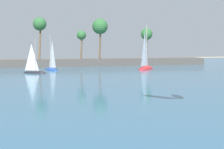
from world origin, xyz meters
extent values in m
cube|color=#33607F|center=(0.00, 64.41, 0.03)|extent=(220.00, 111.82, 0.06)
cube|color=#514C47|center=(0.00, 80.32, 0.90)|extent=(86.50, 6.00, 1.80)
cylinder|color=brown|center=(11.79, 80.40, 4.64)|extent=(0.61, 0.65, 5.70)
sphere|color=#2D6633|center=(11.79, 80.40, 7.48)|extent=(2.24, 2.24, 2.24)
cylinder|color=brown|center=(28.12, 79.23, 4.82)|extent=(0.49, 0.75, 6.05)
sphere|color=#2D6633|center=(28.12, 79.23, 7.83)|extent=(2.93, 2.93, 2.93)
cylinder|color=brown|center=(16.09, 79.13, 5.68)|extent=(0.66, 0.90, 7.78)
sphere|color=#2D6633|center=(16.09, 79.13, 9.56)|extent=(3.73, 3.73, 3.73)
cylinder|color=brown|center=(2.05, 81.67, 5.93)|extent=(0.89, 0.78, 8.29)
sphere|color=#2D6633|center=(2.05, 81.67, 10.07)|extent=(3.16, 3.16, 3.16)
ellipsoid|color=black|center=(-0.54, 61.22, 0.06)|extent=(4.55, 3.65, 0.91)
cylinder|color=gray|center=(-0.35, 61.10, 3.36)|extent=(0.14, 0.14, 5.69)
pyramid|color=silver|center=(-0.99, 61.52, 2.93)|extent=(1.78, 1.25, 4.84)
ellipsoid|color=#234793|center=(3.22, 68.39, 0.06)|extent=(3.04, 5.52, 1.06)
cylinder|color=gray|center=(3.14, 68.64, 3.89)|extent=(0.16, 0.16, 6.61)
pyramid|color=white|center=(3.40, 67.78, 3.40)|extent=(0.84, 2.32, 5.62)
ellipsoid|color=red|center=(22.69, 65.54, 0.06)|extent=(6.03, 6.60, 1.38)
cylinder|color=gray|center=(22.91, 65.80, 5.06)|extent=(0.21, 0.21, 8.62)
pyramid|color=silver|center=(22.16, 64.91, 4.41)|extent=(2.16, 2.50, 7.33)
camera|label=1|loc=(-4.37, -4.40, 5.23)|focal=57.06mm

